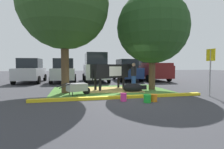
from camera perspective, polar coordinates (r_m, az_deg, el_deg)
The scene contains 19 objects.
ground_plane at distance 8.09m, azimuth 4.80°, elevation -7.35°, with size 80.00×80.00×0.00m, color #38383D.
grass_island at distance 10.05m, azimuth -0.44°, elevation -5.23°, with size 6.59×4.55×0.02m, color #477A33.
curb_yellow at distance 7.72m, azimuth 3.46°, elevation -7.39°, with size 7.79×0.24×0.12m, color yellow.
hay_bedding at distance 10.27m, azimuth 0.37°, elevation -4.97°, with size 3.20×2.40×0.04m, color tan.
shade_tree_left at distance 9.88m, azimuth -15.42°, elevation 21.27°, with size 4.59×4.59×6.87m.
shade_tree_right at distance 10.88m, azimuth 13.17°, elevation 14.70°, with size 4.20×4.20×5.78m.
cow_holstein at distance 10.40m, azimuth -0.23°, elevation 1.06°, with size 2.97×1.69×1.55m.
calf_lying at distance 9.47m, azimuth 7.03°, elevation -4.37°, with size 1.33×0.63×0.48m.
person_handler at distance 10.68m, azimuth 7.12°, elevation -0.20°, with size 0.34×0.52×1.60m.
wheelbarrow at distance 8.60m, azimuth -11.30°, elevation -4.17°, with size 1.60×0.95×0.63m.
parking_sign at distance 9.32m, azimuth 29.61°, elevation 3.31°, with size 0.11×0.44×2.22m.
bucket_pink at distance 7.14m, azimuth 3.80°, elevation -7.34°, with size 0.28×0.28×0.33m.
bucket_green at distance 6.98m, azimuth 11.50°, elevation -7.70°, with size 0.31×0.31×0.31m.
bucket_orange at distance 7.24m, azimuth 13.56°, elevation -7.42°, with size 0.29×0.29×0.29m.
sedan_blue at distance 16.13m, azimuth -25.17°, elevation 1.09°, with size 2.08×4.43×2.02m.
sedan_silver at distance 15.48m, azimuth -15.47°, elevation 1.19°, with size 2.08×4.43×2.02m.
suv_dark_grey at distance 15.55m, azimuth -5.53°, elevation 2.35°, with size 2.18×4.63×2.52m.
hatchback_white at distance 16.46m, azimuth 4.82°, elevation 1.40°, with size 2.08×4.43×2.02m.
pickup_truck_black at distance 17.51m, azimuth 12.39°, elevation 1.86°, with size 2.29×5.43×2.42m.
Camera 1 is at (-2.42, -7.58, 1.46)m, focal length 27.85 mm.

